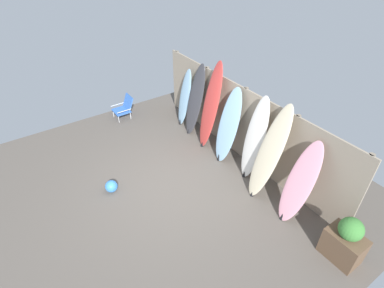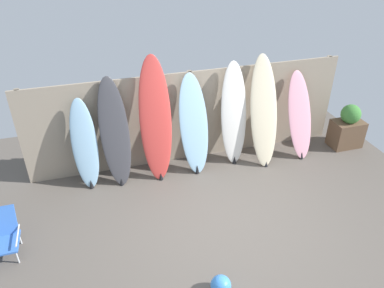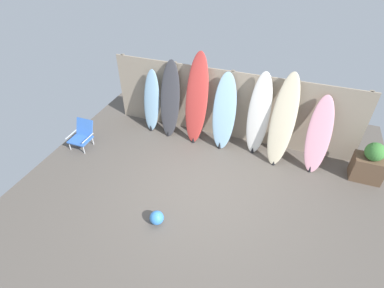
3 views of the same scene
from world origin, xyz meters
name	(u,v)px [view 1 (image 1 of 3)]	position (x,y,z in m)	size (l,w,h in m)	color
ground	(171,183)	(0.00, 0.00, 0.00)	(7.68, 7.68, 0.00)	#5B544C
fence_back	(241,123)	(0.00, 2.01, 0.90)	(6.08, 0.11, 1.80)	gray
surfboard_skyblue_0	(185,98)	(-1.98, 1.68, 0.80)	(0.43, 0.42, 1.62)	#8CB7D6
surfboard_charcoal_1	(195,101)	(-1.45, 1.67, 0.95)	(0.54, 0.57, 1.92)	#38383D
surfboard_red_2	(210,107)	(-0.74, 1.63, 1.11)	(0.60, 0.58, 2.24)	#D13D38
surfboard_skyblue_3	(228,127)	(-0.04, 1.63, 0.91)	(0.60, 0.59, 1.85)	#8CB7D6
surfboard_white_4	(254,140)	(0.76, 1.69, 0.98)	(0.51, 0.43, 1.98)	white
surfboard_cream_5	(269,153)	(1.31, 1.56, 1.02)	(0.58, 0.78, 2.05)	beige
surfboard_pink_6	(300,183)	(2.11, 1.57, 0.81)	(0.55, 0.72, 1.66)	pink
beach_chair	(124,107)	(-3.27, 0.38, 0.33)	(0.50, 0.56, 0.65)	silver
planter_box	(345,241)	(3.23, 1.48, 0.42)	(0.63, 0.43, 0.94)	brown
beach_ball	(111,186)	(-0.53, -1.18, 0.13)	(0.27, 0.27, 0.27)	#3F8CE5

